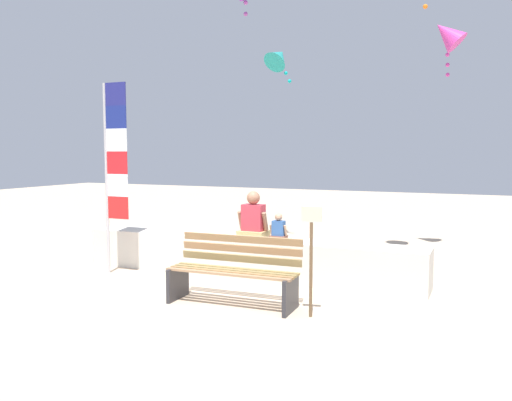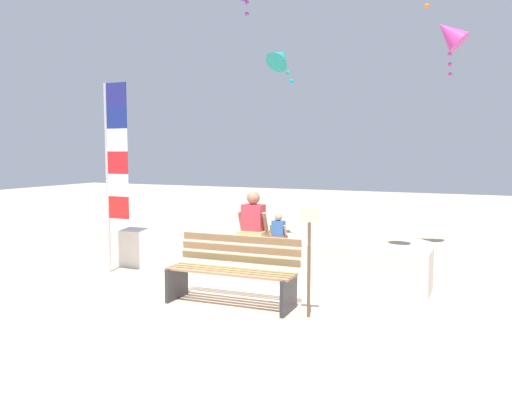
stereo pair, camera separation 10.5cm
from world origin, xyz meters
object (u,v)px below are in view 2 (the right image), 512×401
flag_banner (114,162)px  kite_magenta (450,34)px  park_bench (233,272)px  person_adult (253,220)px  kite_teal (281,57)px  sign_post (309,252)px  person_child (278,230)px

flag_banner → kite_magenta: size_ratio=2.76×
park_bench → person_adult: size_ratio=2.35×
park_bench → kite_teal: 6.11m
park_bench → kite_magenta: size_ratio=1.56×
person_adult → sign_post: 2.15m
person_adult → person_child: person_adult is taller
sign_post → person_adult: bearing=133.2°
person_child → flag_banner: size_ratio=0.13×
person_adult → kite_magenta: bearing=52.8°
park_bench → person_child: size_ratio=4.19×
sign_post → kite_teal: bearing=115.8°
park_bench → kite_magenta: (2.19, 4.82, 3.83)m
park_bench → person_adult: person_adult is taller
person_adult → sign_post: (1.47, -1.57, -0.13)m
flag_banner → kite_magenta: (4.74, 4.08, 2.40)m
person_child → kite_magenta: 5.28m
person_child → kite_teal: bearing=111.7°
park_bench → flag_banner: 3.01m
person_child → kite_teal: 4.83m
person_adult → kite_teal: size_ratio=0.83×
person_adult → sign_post: size_ratio=0.55×
park_bench → flag_banner: size_ratio=0.57×
person_child → kite_teal: kite_teal is taller
park_bench → person_child: bearing=87.7°
flag_banner → sign_post: 3.89m
park_bench → kite_teal: bearing=104.9°
person_child → sign_post: (1.04, -1.57, -0.00)m
park_bench → person_adult: (-0.37, 1.44, 0.50)m
flag_banner → kite_teal: size_ratio=3.44×
park_bench → flag_banner: bearing=163.8°
kite_teal → kite_magenta: (3.45, 0.07, 0.20)m
park_bench → person_adult: bearing=104.6°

